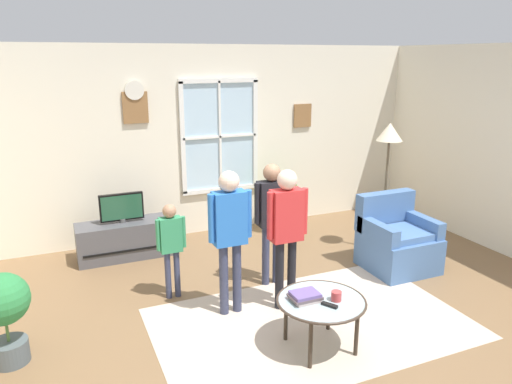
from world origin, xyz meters
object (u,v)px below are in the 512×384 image
(remote_near_books, at_px, (308,294))
(book_stack, at_px, (305,296))
(armchair, at_px, (397,242))
(remote_near_cup, at_px, (330,305))
(potted_plant_corner, at_px, (4,309))
(person_black_shirt, at_px, (271,210))
(potted_plant_by_window, at_px, (281,193))
(cup, at_px, (336,296))
(television, at_px, (122,207))
(floor_lamp, at_px, (389,145))
(coffee_table, at_px, (321,303))
(person_blue_shirt, at_px, (230,226))
(person_red_shirt, at_px, (287,223))
(tv_stand, at_px, (124,240))
(person_green_shirt, at_px, (171,240))

(remote_near_books, bearing_deg, book_stack, -133.23)
(armchair, xyz_separation_m, remote_near_cup, (-1.68, -1.21, 0.14))
(remote_near_books, bearing_deg, potted_plant_corner, 163.54)
(remote_near_books, relative_size, person_black_shirt, 0.10)
(book_stack, relative_size, potted_plant_corner, 0.32)
(armchair, bearing_deg, potted_plant_by_window, 113.10)
(cup, height_order, potted_plant_corner, potted_plant_corner)
(television, distance_m, potted_plant_corner, 2.23)
(armchair, relative_size, floor_lamp, 0.52)
(television, distance_m, armchair, 3.35)
(coffee_table, bearing_deg, remote_near_cup, -86.57)
(television, distance_m, person_blue_shirt, 1.98)
(armchair, xyz_separation_m, person_blue_shirt, (-2.18, -0.22, 0.57))
(television, distance_m, cup, 3.06)
(person_red_shirt, distance_m, floor_lamp, 2.07)
(potted_plant_corner, distance_m, floor_lamp, 4.48)
(remote_near_cup, relative_size, person_red_shirt, 0.10)
(potted_plant_by_window, bearing_deg, book_stack, -112.22)
(armchair, height_order, remote_near_cup, armchair)
(armchair, height_order, coffee_table, armchair)
(book_stack, height_order, floor_lamp, floor_lamp)
(tv_stand, relative_size, remote_near_cup, 8.12)
(tv_stand, xyz_separation_m, armchair, (2.93, -1.60, 0.10))
(person_green_shirt, relative_size, floor_lamp, 0.61)
(person_black_shirt, bearing_deg, cup, -91.06)
(tv_stand, relative_size, potted_plant_by_window, 1.33)
(coffee_table, height_order, book_stack, book_stack)
(remote_near_cup, relative_size, potted_plant_corner, 0.18)
(person_green_shirt, bearing_deg, tv_stand, 103.29)
(tv_stand, xyz_separation_m, remote_near_books, (1.18, -2.57, 0.24))
(person_red_shirt, bearing_deg, person_blue_shirt, 167.79)
(cup, height_order, remote_near_books, cup)
(remote_near_cup, bearing_deg, book_stack, 128.98)
(television, bearing_deg, person_red_shirt, -56.27)
(remote_near_cup, distance_m, person_black_shirt, 1.47)
(television, xyz_separation_m, armchair, (2.93, -1.60, -0.33))
(person_blue_shirt, height_order, person_green_shirt, person_blue_shirt)
(coffee_table, bearing_deg, person_black_shirt, 83.98)
(coffee_table, bearing_deg, person_blue_shirt, 119.61)
(cup, xyz_separation_m, remote_near_cup, (-0.10, -0.06, -0.03))
(coffee_table, distance_m, person_blue_shirt, 1.11)
(floor_lamp, bearing_deg, tv_stand, 160.73)
(television, distance_m, person_red_shirt, 2.33)
(television, height_order, potted_plant_corner, television)
(person_red_shirt, xyz_separation_m, floor_lamp, (1.83, 0.84, 0.50))
(potted_plant_by_window, xyz_separation_m, potted_plant_corner, (-3.43, -1.93, -0.08))
(coffee_table, xyz_separation_m, potted_plant_corner, (-2.45, 0.82, 0.06))
(cup, bearing_deg, tv_stand, 116.29)
(television, height_order, person_red_shirt, person_red_shirt)
(cup, height_order, person_blue_shirt, person_blue_shirt)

